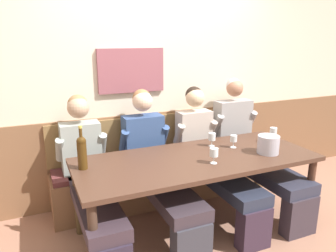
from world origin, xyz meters
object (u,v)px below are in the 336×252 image
object	(u,v)px
person_center_right_seat	(251,147)
wine_glass_by_bottle	(214,153)
wine_glass_near_bucket	(234,139)
person_left_seat	(156,162)
wine_glass_mid_left	(212,137)
wall_bench	(166,175)
wine_glass_center_rear	(273,132)
wine_bottle_amber_mid	(82,151)
person_right_seat	(211,154)
ice_bucket	(268,144)
dining_table	(197,165)
person_center_left_seat	(89,173)

from	to	relation	value
person_center_right_seat	wine_glass_by_bottle	distance (m)	0.94
wine_glass_by_bottle	wine_glass_near_bucket	bearing A→B (deg)	35.64
person_left_seat	wine_glass_mid_left	bearing A→B (deg)	-9.61
wall_bench	wine_glass_center_rear	distance (m)	1.25
wine_bottle_amber_mid	wine_glass_center_rear	world-z (taller)	wine_bottle_amber_mid
wall_bench	wine_glass_mid_left	distance (m)	0.78
person_left_seat	wine_bottle_amber_mid	bearing A→B (deg)	-166.25
person_center_right_seat	person_right_seat	bearing A→B (deg)	-179.85
person_left_seat	ice_bucket	size ratio (longest dim) A/B	6.58
dining_table	person_left_seat	world-z (taller)	person_left_seat
person_center_right_seat	wine_bottle_amber_mid	bearing A→B (deg)	-174.86
dining_table	ice_bucket	distance (m)	0.70
person_center_left_seat	person_center_right_seat	xyz separation A→B (m)	(1.76, -0.00, 0.01)
wall_bench	ice_bucket	size ratio (longest dim) A/B	12.46
ice_bucket	wine_glass_by_bottle	distance (m)	0.60
dining_table	wine_glass_near_bucket	bearing A→B (deg)	12.22
wine_glass_center_rear	person_left_seat	bearing A→B (deg)	168.26
person_left_seat	wine_bottle_amber_mid	size ratio (longest dim) A/B	3.57
ice_bucket	wine_glass_near_bucket	world-z (taller)	ice_bucket
person_left_seat	person_center_right_seat	bearing A→B (deg)	-0.47
wine_glass_center_rear	ice_bucket	bearing A→B (deg)	-137.83
person_right_seat	person_left_seat	bearing A→B (deg)	179.01
person_center_right_seat	wine_glass_mid_left	xyz separation A→B (m)	(-0.56, -0.09, 0.21)
person_center_left_seat	wine_glass_center_rear	distance (m)	1.86
person_left_seat	dining_table	bearing A→B (deg)	-48.85
wine_glass_near_bucket	wine_glass_center_rear	world-z (taller)	wine_glass_center_rear
wine_glass_center_rear	wine_glass_by_bottle	size ratio (longest dim) A/B	1.17
person_right_seat	wine_glass_near_bucket	xyz separation A→B (m)	(0.13, -0.20, 0.21)
dining_table	ice_bucket	world-z (taller)	ice_bucket
person_center_left_seat	wine_glass_by_bottle	world-z (taller)	person_center_left_seat
person_center_right_seat	wine_glass_near_bucket	size ratio (longest dim) A/B	10.68
wall_bench	wine_glass_center_rear	xyz separation A→B (m)	(0.92, -0.63, 0.56)
wine_glass_mid_left	person_center_left_seat	bearing A→B (deg)	175.70
ice_bucket	wine_bottle_amber_mid	size ratio (longest dim) A/B	0.54
person_right_seat	wine_glass_center_rear	xyz separation A→B (m)	(0.59, -0.24, 0.23)
wine_bottle_amber_mid	wine_glass_mid_left	bearing A→B (deg)	3.55
wine_glass_near_bucket	wine_glass_mid_left	size ratio (longest dim) A/B	0.92
ice_bucket	wine_glass_by_bottle	xyz separation A→B (m)	(-0.60, -0.02, 0.01)
wine_glass_center_rear	wine_glass_mid_left	size ratio (longest dim) A/B	1.18
dining_table	wine_glass_near_bucket	distance (m)	0.50
person_center_left_seat	person_left_seat	world-z (taller)	person_left_seat
ice_bucket	wine_glass_by_bottle	size ratio (longest dim) A/B	1.46
wine_bottle_amber_mid	wine_glass_by_bottle	bearing A→B (deg)	-17.14
person_center_left_seat	wine_glass_near_bucket	size ratio (longest dim) A/B	10.53
person_right_seat	wine_bottle_amber_mid	size ratio (longest dim) A/B	3.56
person_center_left_seat	wine_glass_center_rear	xyz separation A→B (m)	(1.83, -0.24, 0.23)
wine_bottle_amber_mid	wine_glass_near_bucket	size ratio (longest dim) A/B	2.95
wall_bench	person_right_seat	world-z (taller)	person_right_seat
person_center_right_seat	wine_glass_mid_left	bearing A→B (deg)	-171.27
ice_bucket	wine_glass_by_bottle	bearing A→B (deg)	-178.17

